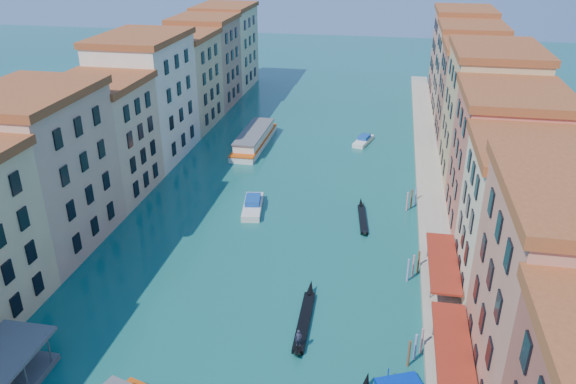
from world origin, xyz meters
TOP-DOWN VIEW (x-y plane):
  - left_bank_palazzos at (-26.00, 64.68)m, footprint 12.80×128.40m
  - right_bank_palazzos at (30.00, 65.00)m, footprint 12.80×128.40m
  - quay at (22.00, 65.00)m, footprint 4.00×140.00m
  - restaurant_awnings at (22.19, 23.00)m, footprint 3.20×44.55m
  - mooring_poles_right at (19.10, 28.80)m, footprint 1.44×54.24m
  - vaporetto_far at (-9.22, 79.02)m, footprint 4.57×19.17m
  - gondola_fore at (8.13, 29.36)m, footprint 1.41×12.52m
  - gondola_far at (12.51, 53.01)m, footprint 2.12×10.70m
  - motorboat_mid at (-3.19, 53.36)m, footprint 3.73×8.32m
  - motorboat_far at (10.63, 83.98)m, footprint 3.74×6.88m

SIDE VIEW (x-z plane):
  - gondola_far at x=12.51m, z-range -0.45..1.07m
  - gondola_fore at x=8.13m, z-range -0.83..1.67m
  - quay at x=22.00m, z-range 0.00..1.00m
  - motorboat_far at x=10.63m, z-range -0.15..1.21m
  - motorboat_mid at x=-3.19m, z-range -0.18..1.48m
  - vaporetto_far at x=-9.22m, z-range -0.14..2.70m
  - mooring_poles_right at x=19.10m, z-range -0.30..2.90m
  - restaurant_awnings at x=22.19m, z-range 1.43..4.55m
  - left_bank_palazzos at x=-26.00m, z-range -0.79..20.21m
  - right_bank_palazzos at x=30.00m, z-range -0.75..20.25m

